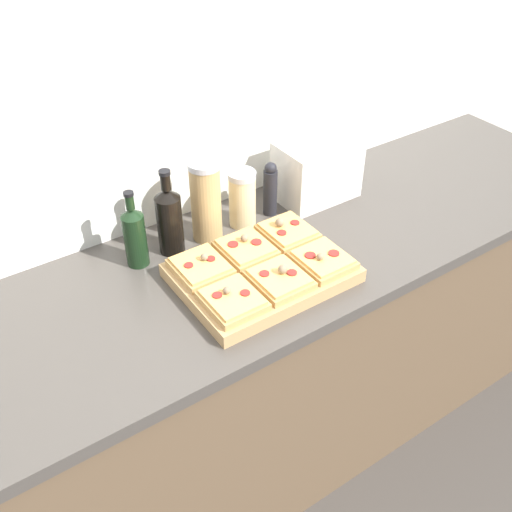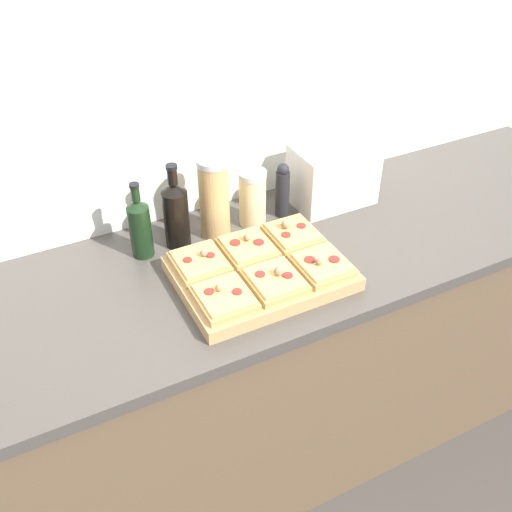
% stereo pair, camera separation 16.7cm
% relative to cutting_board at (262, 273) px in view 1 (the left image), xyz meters
% --- Properties ---
extents(ground_plane, '(12.00, 12.00, 0.00)m').
position_rel_cutting_board_xyz_m(ground_plane, '(0.05, -0.23, -0.94)').
color(ground_plane, '#3D3833').
extents(wall_back, '(6.00, 0.06, 2.50)m').
position_rel_cutting_board_xyz_m(wall_back, '(0.05, 0.44, 0.31)').
color(wall_back, silver).
rests_on(wall_back, ground_plane).
extents(kitchen_counter, '(2.63, 0.67, 0.92)m').
position_rel_cutting_board_xyz_m(kitchen_counter, '(0.05, 0.09, -0.48)').
color(kitchen_counter, brown).
rests_on(kitchen_counter, ground_plane).
extents(cutting_board, '(0.47, 0.35, 0.04)m').
position_rel_cutting_board_xyz_m(cutting_board, '(0.00, 0.00, 0.00)').
color(cutting_board, tan).
rests_on(cutting_board, kitchen_counter).
extents(pizza_slice_back_left, '(0.14, 0.15, 0.05)m').
position_rel_cutting_board_xyz_m(pizza_slice_back_left, '(-0.15, 0.08, 0.03)').
color(pizza_slice_back_left, tan).
rests_on(pizza_slice_back_left, cutting_board).
extents(pizza_slice_back_center, '(0.14, 0.15, 0.05)m').
position_rel_cutting_board_xyz_m(pizza_slice_back_center, '(0.00, 0.08, 0.03)').
color(pizza_slice_back_center, tan).
rests_on(pizza_slice_back_center, cutting_board).
extents(pizza_slice_back_right, '(0.14, 0.15, 0.06)m').
position_rel_cutting_board_xyz_m(pizza_slice_back_right, '(0.15, 0.08, 0.03)').
color(pizza_slice_back_right, tan).
rests_on(pizza_slice_back_right, cutting_board).
extents(pizza_slice_front_left, '(0.14, 0.15, 0.05)m').
position_rel_cutting_board_xyz_m(pizza_slice_front_left, '(-0.15, -0.08, 0.03)').
color(pizza_slice_front_left, tan).
rests_on(pizza_slice_front_left, cutting_board).
extents(pizza_slice_front_center, '(0.14, 0.15, 0.05)m').
position_rel_cutting_board_xyz_m(pizza_slice_front_center, '(0.00, -0.08, 0.03)').
color(pizza_slice_front_center, tan).
rests_on(pizza_slice_front_center, cutting_board).
extents(pizza_slice_front_right, '(0.14, 0.15, 0.05)m').
position_rel_cutting_board_xyz_m(pizza_slice_front_right, '(0.15, -0.08, 0.03)').
color(pizza_slice_front_right, tan).
rests_on(pizza_slice_front_right, cutting_board).
extents(olive_oil_bottle, '(0.06, 0.06, 0.24)m').
position_rel_cutting_board_xyz_m(olive_oil_bottle, '(-0.26, 0.26, 0.08)').
color(olive_oil_bottle, black).
rests_on(olive_oil_bottle, kitchen_counter).
extents(wine_bottle, '(0.08, 0.08, 0.27)m').
position_rel_cutting_board_xyz_m(wine_bottle, '(-0.15, 0.26, 0.09)').
color(wine_bottle, black).
rests_on(wine_bottle, kitchen_counter).
extents(grain_jar_tall, '(0.09, 0.09, 0.26)m').
position_rel_cutting_board_xyz_m(grain_jar_tall, '(-0.02, 0.26, 0.11)').
color(grain_jar_tall, tan).
rests_on(grain_jar_tall, kitchen_counter).
extents(grain_jar_short, '(0.09, 0.09, 0.19)m').
position_rel_cutting_board_xyz_m(grain_jar_short, '(0.10, 0.26, 0.07)').
color(grain_jar_short, beige).
rests_on(grain_jar_short, kitchen_counter).
extents(pepper_mill, '(0.04, 0.04, 0.19)m').
position_rel_cutting_board_xyz_m(pepper_mill, '(0.21, 0.26, 0.07)').
color(pepper_mill, black).
rests_on(pepper_mill, kitchen_counter).
extents(toaster_oven, '(0.29, 0.17, 0.20)m').
position_rel_cutting_board_xyz_m(toaster_oven, '(0.40, 0.26, 0.08)').
color(toaster_oven, beige).
rests_on(toaster_oven, kitchen_counter).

